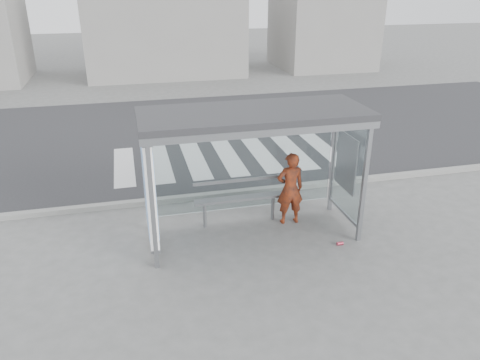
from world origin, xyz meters
name	(u,v)px	position (x,y,z in m)	size (l,w,h in m)	color
ground	(253,235)	(0.00, 0.00, 0.00)	(80.00, 80.00, 0.00)	#60605E
road	(198,133)	(0.00, 7.00, 0.00)	(30.00, 10.00, 0.01)	#2A2A2D
curb	(232,193)	(0.00, 1.95, 0.06)	(30.00, 0.18, 0.12)	gray
crosswalk	(229,157)	(0.50, 4.50, 0.00)	(6.55, 3.00, 0.00)	silver
bus_shelter	(234,144)	(-0.37, 0.06, 1.98)	(4.25, 1.65, 2.62)	gray
building_center	(163,25)	(0.00, 18.00, 2.50)	(8.00, 5.00, 5.00)	gray
building_right	(324,3)	(9.00, 18.00, 3.50)	(5.00, 5.00, 7.00)	gray
person	(290,189)	(0.90, 0.35, 0.79)	(0.58, 0.38, 1.58)	#C56312
bench	(239,198)	(-0.15, 0.58, 0.58)	(1.92, 0.23, 0.99)	slate
soda_can	(340,243)	(1.57, -0.79, 0.04)	(0.07, 0.07, 0.13)	#CF3C54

